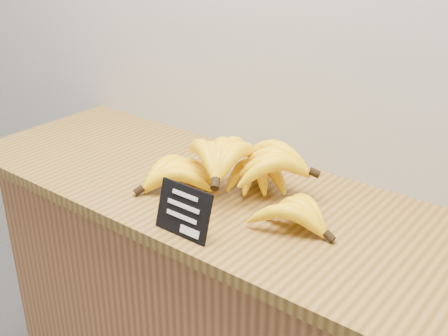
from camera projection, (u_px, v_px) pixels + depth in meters
counter_top at (236, 200)px, 1.38m from camera, size 1.58×0.54×0.03m
chalkboard_sign at (183, 211)px, 1.19m from camera, size 0.14×0.04×0.11m
banana_pile at (234, 173)px, 1.35m from camera, size 0.56×0.32×0.13m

